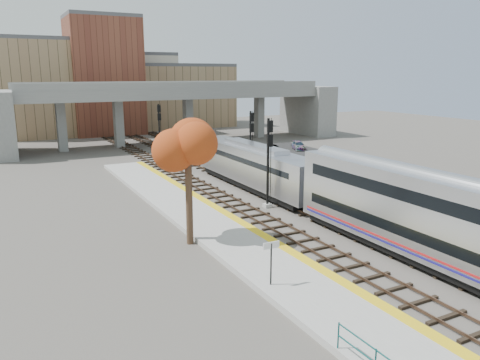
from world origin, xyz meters
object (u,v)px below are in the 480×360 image
coach (467,230)px  car_c (299,146)px  locomotive (254,166)px  car_a (286,155)px  tree (188,148)px  signal_mast_mid (251,145)px  car_b (273,150)px  signal_mast_far (159,131)px  signal_mast_near (268,164)px

coach → car_c: (17.15, 39.98, -2.20)m
locomotive → car_a: (10.97, 11.27, -1.64)m
tree → car_c: 40.12m
coach → tree: 16.42m
signal_mast_mid → car_a: bearing=37.8°
car_b → car_c: (5.39, 1.67, -0.05)m
coach → car_b: coach is taller
signal_mast_mid → car_b: signal_mast_mid is taller
locomotive → signal_mast_far: size_ratio=2.78×
signal_mast_near → signal_mast_mid: signal_mast_near is taller
coach → car_b: bearing=72.9°
locomotive → car_c: locomotive is taller
signal_mast_near → signal_mast_mid: (4.10, 10.30, -0.20)m
signal_mast_mid → signal_mast_far: (-4.10, 17.46, -0.11)m
signal_mast_far → coach: bearing=-87.3°
tree → car_a: bearing=45.3°
coach → signal_mast_far: bearing=92.7°
tree → coach: bearing=-47.4°
tree → car_a: tree is taller
tree → car_b: bearing=49.5°
coach → signal_mast_near: 16.78m
car_b → car_c: car_b is taller
signal_mast_mid → car_b: 15.26m
signal_mast_near → car_a: signal_mast_near is taller
locomotive → car_b: (11.76, 15.71, -1.63)m
locomotive → coach: (-0.00, -22.61, 0.52)m
car_b → car_c: size_ratio=0.95×
signal_mast_near → signal_mast_mid: size_ratio=1.04×
signal_mast_mid → car_c: size_ratio=1.82×
coach → signal_mast_near: (-2.10, 16.63, 0.88)m
signal_mast_far → car_b: 15.37m
signal_mast_near → car_c: size_ratio=1.90×
signal_mast_far → tree: tree is taller
coach → car_a: 35.67m
coach → signal_mast_near: bearing=97.2°
signal_mast_near → signal_mast_far: size_ratio=1.07×
car_a → car_c: car_a is taller
signal_mast_near → car_a: bearing=52.8°
signal_mast_near → tree: tree is taller
signal_mast_near → car_a: size_ratio=2.08×
signal_mast_mid → tree: 20.04m
coach → car_a: (10.97, 33.88, -2.16)m
signal_mast_near → signal_mast_far: bearing=90.0°
coach → signal_mast_far: signal_mast_far is taller
locomotive → signal_mast_mid: signal_mast_mid is taller
signal_mast_near → tree: (-8.76, -4.81, 2.58)m
locomotive → signal_mast_near: bearing=-109.4°
signal_mast_near → car_c: (19.25, 23.36, -3.08)m
car_b → car_a: bearing=-107.4°
signal_mast_mid → signal_mast_near: bearing=-111.7°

